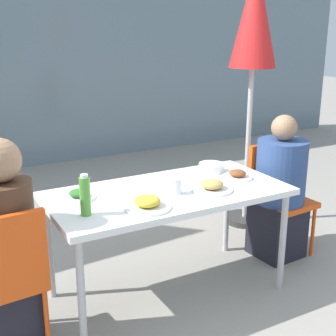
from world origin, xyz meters
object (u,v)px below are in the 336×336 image
(chair_left, at_px, (5,274))
(drinking_cup, at_px, (176,186))
(chair_right, at_px, (276,190))
(salad_bowl, at_px, (211,168))
(bottle, at_px, (85,196))
(person_left, at_px, (9,252))
(closed_umbrella, at_px, (254,27))
(person_right, at_px, (279,193))

(chair_left, height_order, drinking_cup, chair_left)
(chair_right, relative_size, salad_bowl, 4.83)
(chair_right, xyz_separation_m, bottle, (-1.65, -0.30, 0.34))
(bottle, bearing_deg, chair_right, 10.18)
(person_left, distance_m, closed_umbrella, 2.62)
(chair_left, relative_size, bottle, 3.65)
(chair_right, xyz_separation_m, person_right, (-0.04, -0.08, 0.01))
(person_right, height_order, salad_bowl, person_right)
(person_left, relative_size, person_right, 1.08)
(person_left, bearing_deg, bottle, -11.90)
(person_right, distance_m, drinking_cup, 1.05)
(drinking_cup, distance_m, salad_bowl, 0.53)
(chair_left, distance_m, drinking_cup, 1.11)
(chair_right, xyz_separation_m, drinking_cup, (-1.04, -0.24, 0.28))
(chair_right, bearing_deg, bottle, 5.93)
(chair_left, relative_size, person_left, 0.72)
(closed_umbrella, relative_size, bottle, 9.55)
(closed_umbrella, xyz_separation_m, drinking_cup, (-1.19, -0.80, -0.95))
(chair_left, xyz_separation_m, person_left, (0.04, 0.08, 0.08))
(closed_umbrella, relative_size, drinking_cup, 23.41)
(person_left, bearing_deg, chair_left, -121.94)
(salad_bowl, bearing_deg, person_left, -169.03)
(person_right, bearing_deg, bottle, 3.30)
(closed_umbrella, distance_m, drinking_cup, 1.72)
(person_right, bearing_deg, drinking_cup, 4.37)
(chair_left, distance_m, salad_bowl, 1.59)
(chair_right, xyz_separation_m, salad_bowl, (-0.60, 0.04, 0.26))
(chair_left, bearing_deg, chair_right, 4.01)
(chair_left, height_order, closed_umbrella, closed_umbrella)
(bottle, height_order, salad_bowl, bottle)
(chair_right, bearing_deg, drinking_cup, 8.45)
(person_right, bearing_deg, chair_left, 2.49)
(closed_umbrella, xyz_separation_m, bottle, (-1.80, -0.86, -0.89))
(person_left, bearing_deg, drinking_cup, -4.29)
(person_right, relative_size, bottle, 4.72)
(person_left, height_order, person_right, person_left)
(chair_right, height_order, closed_umbrella, closed_umbrella)
(person_left, relative_size, closed_umbrella, 0.53)
(chair_left, height_order, chair_right, same)
(bottle, relative_size, drinking_cup, 2.45)
(chair_left, relative_size, closed_umbrella, 0.38)
(salad_bowl, bearing_deg, drinking_cup, -148.25)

